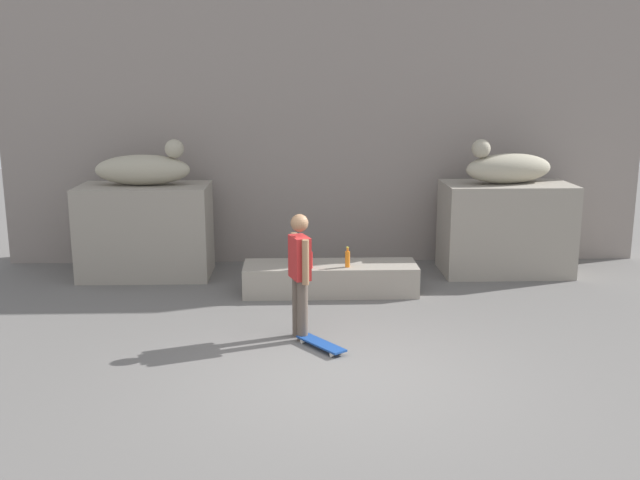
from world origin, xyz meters
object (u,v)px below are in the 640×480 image
object	(u,v)px
statue_reclining_left	(145,169)
statue_reclining_right	(507,167)
skater	(300,271)
bottle_brown	(300,257)
skateboard	(321,344)
bottle_orange	(347,259)
bottle_red	(310,259)

from	to	relation	value
statue_reclining_left	statue_reclining_right	world-z (taller)	same
statue_reclining_left	statue_reclining_right	size ratio (longest dim) A/B	0.95
skater	bottle_brown	world-z (taller)	skater
skateboard	skater	bearing A→B (deg)	177.32
bottle_brown	skater	bearing A→B (deg)	-90.22
skater	bottle_brown	bearing A→B (deg)	161.10
skateboard	bottle_brown	distance (m)	2.61
skater	bottle_orange	xyz separation A→B (m)	(0.76, 1.86, -0.31)
statue_reclining_left	skater	world-z (taller)	statue_reclining_left
bottle_brown	bottle_red	xyz separation A→B (m)	(0.16, -0.34, 0.04)
skater	bottle_brown	xyz separation A→B (m)	(0.01, 2.15, -0.34)
skater	bottle_orange	bearing A→B (deg)	139.23
bottle_red	bottle_orange	size ratio (longest dim) A/B	1.02
statue_reclining_right	skater	xyz separation A→B (m)	(-3.59, -3.21, -0.95)
statue_reclining_left	skater	distance (m)	4.25
skateboard	bottle_orange	distance (m)	2.37
bottle_brown	bottle_orange	bearing A→B (deg)	-21.16
bottle_red	bottle_orange	world-z (taller)	bottle_red
bottle_orange	skater	bearing A→B (deg)	-112.10
skateboard	bottle_brown	bearing A→B (deg)	149.14
statue_reclining_left	statue_reclining_right	xyz separation A→B (m)	(6.19, -0.01, 0.00)
bottle_red	bottle_orange	distance (m)	0.59
statue_reclining_left	skateboard	distance (m)	4.95
statue_reclining_left	bottle_brown	bearing A→B (deg)	-21.83
bottle_red	bottle_orange	xyz separation A→B (m)	(0.58, 0.05, -0.00)
statue_reclining_left	bottle_brown	xyz separation A→B (m)	(2.61, -1.07, -1.30)
skateboard	statue_reclining_right	bearing A→B (deg)	100.67
statue_reclining_right	skateboard	world-z (taller)	statue_reclining_right
skater	bottle_red	xyz separation A→B (m)	(0.17, 1.81, -0.31)
statue_reclining_right	bottle_brown	size ratio (longest dim) A/B	6.56
skater	bottle_brown	distance (m)	2.18
skateboard	bottle_orange	world-z (taller)	bottle_orange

